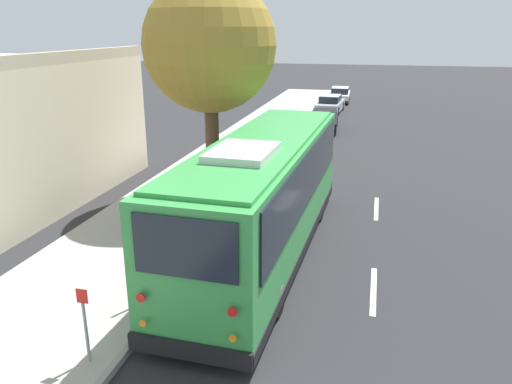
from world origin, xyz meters
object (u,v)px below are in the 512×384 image
(street_tree, at_px, (211,36))
(sign_post_far, at_px, (137,281))
(parked_sedan_black, at_px, (324,121))
(parked_sedan_tan, at_px, (306,140))
(parked_sedan_white, at_px, (340,95))
(fire_hydrant, at_px, (251,171))
(sign_post_near, at_px, (85,325))
(shuttle_bus, at_px, (263,191))
(parked_sedan_silver, at_px, (330,104))

(street_tree, bearing_deg, sign_post_far, -174.27)
(parked_sedan_black, bearing_deg, parked_sedan_tan, 174.25)
(parked_sedan_black, relative_size, parked_sedan_white, 1.04)
(parked_sedan_tan, relative_size, parked_sedan_white, 0.99)
(parked_sedan_black, xyz_separation_m, parked_sedan_white, (12.96, 0.01, -0.01))
(parked_sedan_tan, distance_m, fire_hydrant, 6.28)
(sign_post_near, bearing_deg, parked_sedan_tan, -4.71)
(parked_sedan_white, bearing_deg, sign_post_far, 175.13)
(parked_sedan_tan, bearing_deg, shuttle_bus, 179.09)
(shuttle_bus, xyz_separation_m, sign_post_near, (-5.61, 2.09, -0.95))
(parked_sedan_black, height_order, fire_hydrant, parked_sedan_black)
(parked_sedan_silver, distance_m, street_tree, 21.95)
(parked_sedan_black, relative_size, parked_sedan_silver, 1.00)
(parked_sedan_silver, height_order, street_tree, street_tree)
(parked_sedan_tan, relative_size, street_tree, 0.51)
(parked_sedan_black, xyz_separation_m, street_tree, (-14.09, 2.56, 5.27))
(parked_sedan_white, bearing_deg, fire_hydrant, 174.29)
(street_tree, height_order, sign_post_near, street_tree)
(sign_post_near, height_order, fire_hydrant, sign_post_near)
(shuttle_bus, relative_size, parked_sedan_silver, 2.38)
(sign_post_far, bearing_deg, parked_sedan_black, -4.54)
(sign_post_near, bearing_deg, parked_sedan_black, -4.16)
(parked_sedan_white, xyz_separation_m, sign_post_near, (-37.11, 1.74, 0.35))
(street_tree, relative_size, sign_post_near, 5.54)
(parked_sedan_silver, xyz_separation_m, street_tree, (-21.19, 2.28, 5.25))
(parked_sedan_tan, bearing_deg, parked_sedan_white, -4.35)
(parked_sedan_white, relative_size, sign_post_far, 3.62)
(sign_post_near, distance_m, fire_hydrant, 12.02)
(street_tree, distance_m, sign_post_far, 9.53)
(parked_sedan_silver, bearing_deg, parked_sedan_black, -174.44)
(street_tree, xyz_separation_m, sign_post_far, (-8.01, -0.80, -5.11))
(shuttle_bus, relative_size, parked_sedan_tan, 2.51)
(street_tree, bearing_deg, parked_sedan_tan, -15.88)
(street_tree, bearing_deg, parked_sedan_silver, -6.15)
(fire_hydrant, bearing_deg, parked_sedan_white, -3.68)
(parked_sedan_white, height_order, fire_hydrant, parked_sedan_white)
(parked_sedan_silver, distance_m, sign_post_near, 31.28)
(sign_post_near, bearing_deg, fire_hydrant, -0.60)
(parked_sedan_silver, bearing_deg, shuttle_bus, -175.31)
(parked_sedan_black, distance_m, street_tree, 15.26)
(shuttle_bus, height_order, parked_sedan_black, shuttle_bus)
(parked_sedan_black, relative_size, street_tree, 0.54)
(shuttle_bus, distance_m, parked_sedan_black, 18.58)
(shuttle_bus, distance_m, parked_sedan_tan, 12.60)
(sign_post_near, bearing_deg, parked_sedan_silver, -2.71)
(shuttle_bus, bearing_deg, parked_sedan_silver, 3.54)
(parked_sedan_white, relative_size, sign_post_near, 2.87)
(parked_sedan_white, bearing_deg, parked_sedan_silver, 175.41)
(parked_sedan_tan, distance_m, parked_sedan_silver, 13.11)
(parked_sedan_tan, bearing_deg, sign_post_near, 171.68)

